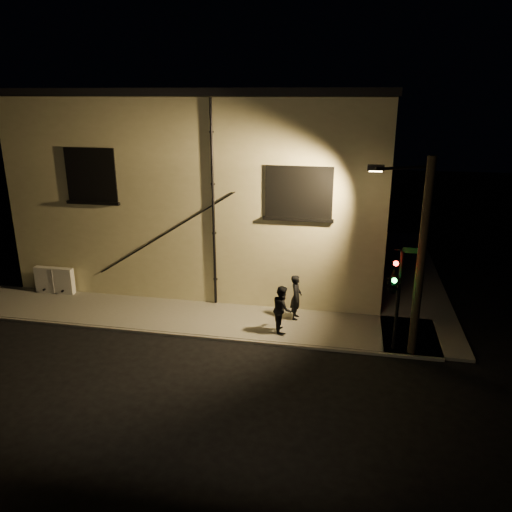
% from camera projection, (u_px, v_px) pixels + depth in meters
% --- Properties ---
extents(ground, '(90.00, 90.00, 0.00)m').
position_uv_depth(ground, '(242.00, 342.00, 18.14)').
color(ground, black).
extents(sidewalk, '(21.00, 16.00, 0.12)m').
position_uv_depth(sidewalk, '(291.00, 297.00, 21.99)').
color(sidewalk, slate).
rests_on(sidewalk, ground).
extents(building, '(16.20, 12.23, 8.80)m').
position_uv_depth(building, '(223.00, 179.00, 25.71)').
color(building, beige).
rests_on(building, ground).
extents(utility_cabinet, '(1.79, 0.30, 1.18)m').
position_uv_depth(utility_cabinet, '(55.00, 280.00, 22.11)').
color(utility_cabinet, white).
rests_on(utility_cabinet, sidewalk).
extents(pedestrian_a, '(0.44, 0.66, 1.80)m').
position_uv_depth(pedestrian_a, '(296.00, 297.00, 19.48)').
color(pedestrian_a, black).
rests_on(pedestrian_a, sidewalk).
extents(pedestrian_b, '(0.87, 1.01, 1.78)m').
position_uv_depth(pedestrian_b, '(282.00, 309.00, 18.45)').
color(pedestrian_b, black).
rests_on(pedestrian_b, sidewalk).
extents(traffic_signal, '(1.38, 2.19, 3.70)m').
position_uv_depth(traffic_signal, '(394.00, 283.00, 16.56)').
color(traffic_signal, black).
rests_on(traffic_signal, sidewalk).
extents(streetlamp_pole, '(2.02, 1.38, 6.81)m').
position_uv_depth(streetlamp_pole, '(418.00, 254.00, 16.16)').
color(streetlamp_pole, black).
rests_on(streetlamp_pole, ground).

